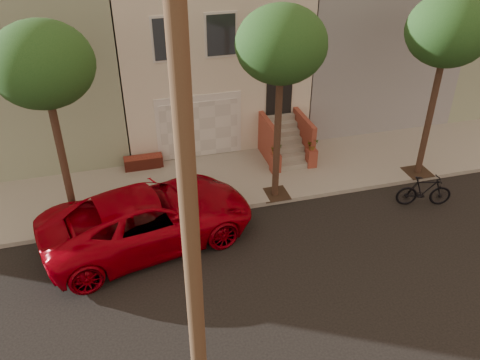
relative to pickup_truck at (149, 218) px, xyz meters
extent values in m
plane|color=black|center=(3.35, -2.69, -0.87)|extent=(90.00, 90.00, 0.00)
cube|color=#99978B|center=(3.35, 2.66, -0.79)|extent=(40.00, 3.70, 0.15)
cube|color=beige|center=(3.35, 8.51, 2.78)|extent=(7.00, 8.00, 7.00)
cube|color=gray|center=(-3.45, 8.51, 2.78)|extent=(6.50, 8.00, 7.00)
cube|color=gray|center=(10.15, 8.51, 2.78)|extent=(6.50, 8.00, 7.00)
cube|color=gray|center=(16.65, 8.51, 2.78)|extent=(6.50, 8.00, 7.00)
cube|color=silver|center=(2.45, 4.53, 0.53)|extent=(3.20, 0.12, 2.50)
cube|color=silver|center=(2.45, 4.47, 0.43)|extent=(2.90, 0.06, 2.20)
cube|color=#99978B|center=(2.45, 2.66, -0.71)|extent=(3.20, 3.70, 0.02)
cube|color=maroon|center=(0.25, 4.21, -0.50)|extent=(1.40, 0.45, 0.44)
cube|color=black|center=(5.55, 4.48, 1.68)|extent=(1.00, 0.06, 2.00)
cube|color=#3F4751|center=(1.55, 4.48, 3.88)|extent=(1.00, 0.06, 1.40)
cube|color=silver|center=(1.55, 4.50, 3.88)|extent=(1.15, 0.05, 1.55)
cube|color=#3F4751|center=(3.35, 4.48, 3.88)|extent=(1.00, 0.06, 1.40)
cube|color=silver|center=(3.35, 4.50, 3.88)|extent=(1.15, 0.05, 1.55)
cube|color=#3F4751|center=(5.15, 4.48, 3.88)|extent=(1.00, 0.06, 1.40)
cube|color=silver|center=(5.15, 4.50, 3.88)|extent=(1.15, 0.05, 1.55)
cube|color=#99978B|center=(5.55, 2.69, -0.62)|extent=(1.20, 0.28, 0.20)
cube|color=#99978B|center=(5.55, 2.97, -0.42)|extent=(1.20, 0.28, 0.20)
cube|color=#99978B|center=(5.55, 3.25, -0.22)|extent=(1.20, 0.28, 0.20)
cube|color=#99978B|center=(5.55, 3.53, -0.02)|extent=(1.20, 0.28, 0.20)
cube|color=#99978B|center=(5.55, 3.81, 0.18)|extent=(1.20, 0.28, 0.20)
cube|color=#99978B|center=(5.55, 4.09, 0.38)|extent=(1.20, 0.28, 0.20)
cube|color=#99978B|center=(5.55, 4.37, 0.58)|extent=(1.20, 0.28, 0.20)
cube|color=brown|center=(4.85, 3.53, 0.08)|extent=(0.18, 1.96, 1.60)
cube|color=brown|center=(6.25, 3.53, 0.08)|extent=(0.18, 1.96, 1.60)
cube|color=brown|center=(4.85, 2.65, -0.37)|extent=(0.35, 0.35, 0.70)
imported|color=#164017|center=(4.85, 2.65, 0.21)|extent=(0.40, 0.35, 0.45)
cube|color=brown|center=(6.25, 2.65, -0.37)|extent=(0.35, 0.35, 0.70)
imported|color=#164017|center=(6.25, 2.65, 0.21)|extent=(0.41, 0.35, 0.45)
cube|color=#2D2116|center=(-2.15, 1.21, -0.71)|extent=(0.90, 0.90, 0.02)
cylinder|color=#3A271A|center=(-2.15, 1.21, 1.38)|extent=(0.22, 0.22, 4.20)
ellipsoid|color=#164017|center=(-2.15, 1.21, 4.43)|extent=(2.70, 2.57, 2.29)
cube|color=#2D2116|center=(4.35, 1.21, -0.71)|extent=(0.90, 0.90, 0.02)
cylinder|color=#3A271A|center=(4.35, 1.21, 1.38)|extent=(0.22, 0.22, 4.20)
ellipsoid|color=#164017|center=(4.35, 1.21, 4.43)|extent=(2.70, 2.57, 2.29)
cube|color=#2D2116|center=(9.85, 1.21, -0.71)|extent=(0.90, 0.90, 0.02)
cylinder|color=#3A271A|center=(9.85, 1.21, 1.38)|extent=(0.22, 0.22, 4.20)
ellipsoid|color=#164017|center=(9.85, 1.21, 4.43)|extent=(2.70, 2.57, 2.29)
cylinder|color=#4F3524|center=(0.35, -5.89, 4.13)|extent=(0.30, 0.30, 10.00)
imported|color=#9F000E|center=(0.00, 0.00, 0.00)|extent=(6.70, 4.12, 1.73)
imported|color=black|center=(8.96, -0.48, -0.32)|extent=(1.90, 0.96, 1.10)
camera|label=1|loc=(-0.56, -12.14, 8.73)|focal=37.44mm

